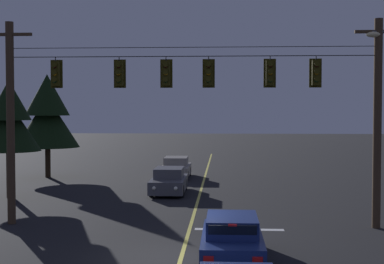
% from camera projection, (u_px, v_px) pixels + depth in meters
% --- Properties ---
extents(ground_plane, '(180.00, 180.00, 0.00)m').
position_uv_depth(ground_plane, '(181.00, 257.00, 17.54)').
color(ground_plane, black).
extents(lane_centre_stripe, '(0.14, 60.00, 0.01)m').
position_uv_depth(lane_centre_stripe, '(198.00, 201.00, 28.32)').
color(lane_centre_stripe, '#D1C64C').
rests_on(lane_centre_stripe, ground).
extents(stop_bar_paint, '(3.40, 0.36, 0.01)m').
position_uv_depth(stop_bar_paint, '(239.00, 229.00, 21.63)').
color(stop_bar_paint, silver).
rests_on(stop_bar_paint, ground).
extents(signal_span_assembly, '(16.18, 0.32, 8.05)m').
position_uv_depth(signal_span_assembly, '(191.00, 120.00, 22.17)').
color(signal_span_assembly, '#423021').
rests_on(signal_span_assembly, ground).
extents(traffic_light_leftmost, '(0.48, 0.41, 1.22)m').
position_uv_depth(traffic_light_leftmost, '(55.00, 74.00, 22.38)').
color(traffic_light_leftmost, black).
extents(traffic_light_left_inner, '(0.48, 0.41, 1.22)m').
position_uv_depth(traffic_light_left_inner, '(119.00, 73.00, 22.24)').
color(traffic_light_left_inner, black).
extents(traffic_light_centre, '(0.48, 0.41, 1.22)m').
position_uv_depth(traffic_light_centre, '(166.00, 73.00, 22.13)').
color(traffic_light_centre, black).
extents(traffic_light_right_inner, '(0.48, 0.41, 1.22)m').
position_uv_depth(traffic_light_right_inner, '(209.00, 73.00, 22.04)').
color(traffic_light_right_inner, black).
extents(traffic_light_rightmost, '(0.48, 0.41, 1.22)m').
position_uv_depth(traffic_light_rightmost, '(270.00, 73.00, 21.90)').
color(traffic_light_rightmost, black).
extents(traffic_light_far_right, '(0.48, 0.41, 1.22)m').
position_uv_depth(traffic_light_far_right, '(316.00, 73.00, 21.80)').
color(traffic_light_far_right, black).
extents(car_waiting_near_lane, '(1.80, 4.33, 1.39)m').
position_uv_depth(car_waiting_near_lane, '(232.00, 240.00, 17.12)').
color(car_waiting_near_lane, navy).
rests_on(car_waiting_near_lane, ground).
extents(car_oncoming_lead, '(1.80, 4.42, 1.39)m').
position_uv_depth(car_oncoming_lead, '(169.00, 181.00, 31.01)').
color(car_oncoming_lead, '#4C4C51').
rests_on(car_oncoming_lead, ground).
extents(car_oncoming_trailing, '(1.80, 4.42, 1.39)m').
position_uv_depth(car_oncoming_trailing, '(176.00, 168.00, 37.99)').
color(car_oncoming_trailing, gray).
rests_on(car_oncoming_trailing, ground).
extents(tree_verge_near, '(3.21, 3.21, 6.12)m').
position_uv_depth(tree_verge_near, '(9.00, 119.00, 29.31)').
color(tree_verge_near, '#332316').
rests_on(tree_verge_near, ground).
extents(tree_verge_far, '(4.28, 4.28, 6.96)m').
position_uv_depth(tree_verge_far, '(47.00, 114.00, 38.12)').
color(tree_verge_far, '#332316').
rests_on(tree_verge_far, ground).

